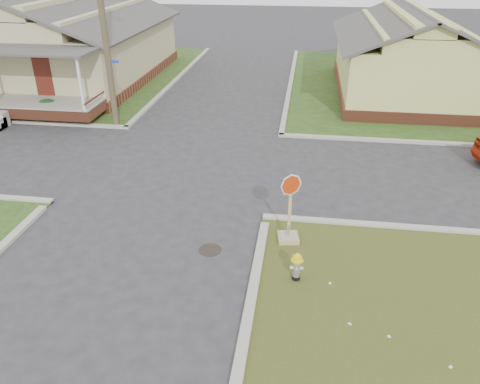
# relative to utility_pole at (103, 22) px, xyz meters

# --- Properties ---
(ground) EXTENTS (120.00, 120.00, 0.00)m
(ground) POSITION_rel_utility_pole_xyz_m (4.20, -8.90, -4.66)
(ground) COLOR #2C2C2E
(ground) RESTS_ON ground
(verge_far_left) EXTENTS (19.00, 19.00, 0.05)m
(verge_far_left) POSITION_rel_utility_pole_xyz_m (-8.80, 9.10, -4.64)
(verge_far_left) COLOR #244117
(verge_far_left) RESTS_ON ground
(curbs) EXTENTS (80.00, 40.00, 0.12)m
(curbs) POSITION_rel_utility_pole_xyz_m (4.20, -3.90, -4.66)
(curbs) COLOR #A5A195
(curbs) RESTS_ON ground
(manhole) EXTENTS (0.64, 0.64, 0.01)m
(manhole) POSITION_rel_utility_pole_xyz_m (6.40, -9.40, -4.66)
(manhole) COLOR black
(manhole) RESTS_ON ground
(corner_house) EXTENTS (10.10, 15.50, 5.30)m
(corner_house) POSITION_rel_utility_pole_xyz_m (-5.80, 7.78, -2.38)
(corner_house) COLOR brown
(corner_house) RESTS_ON ground
(side_house_yellow) EXTENTS (7.60, 11.60, 4.70)m
(side_house_yellow) POSITION_rel_utility_pole_xyz_m (14.20, 7.60, -2.47)
(side_house_yellow) COLOR brown
(side_house_yellow) RESTS_ON ground
(utility_pole) EXTENTS (1.80, 0.28, 9.00)m
(utility_pole) POSITION_rel_utility_pole_xyz_m (0.00, 0.00, 0.00)
(utility_pole) COLOR #473A29
(utility_pole) RESTS_ON ground
(fire_hydrant) EXTENTS (0.29, 0.29, 0.78)m
(fire_hydrant) POSITION_rel_utility_pole_xyz_m (8.83, -10.41, -4.18)
(fire_hydrant) COLOR black
(fire_hydrant) RESTS_ON ground
(stop_sign) EXTENTS (0.60, 0.58, 2.10)m
(stop_sign) POSITION_rel_utility_pole_xyz_m (8.54, -8.66, -4.16)
(stop_sign) COLOR tan
(stop_sign) RESTS_ON ground
(hedge_right) EXTENTS (1.27, 1.04, 0.97)m
(hedge_right) POSITION_rel_utility_pole_xyz_m (-3.68, 0.59, -4.13)
(hedge_right) COLOR #133517
(hedge_right) RESTS_ON verge_far_left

